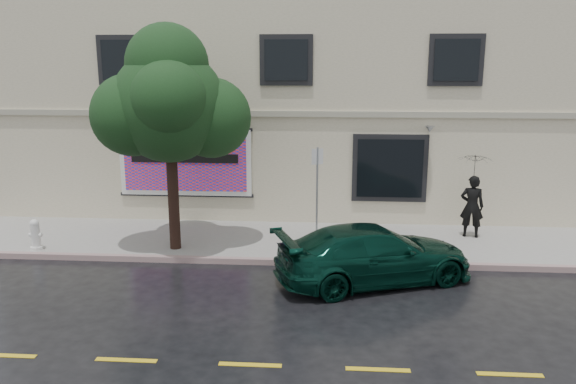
# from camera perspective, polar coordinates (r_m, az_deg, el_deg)

# --- Properties ---
(ground) EXTENTS (90.00, 90.00, 0.00)m
(ground) POSITION_cam_1_polar(r_m,az_deg,el_deg) (13.32, -1.78, -9.60)
(ground) COLOR black
(ground) RESTS_ON ground
(sidewalk) EXTENTS (20.00, 3.50, 0.15)m
(sidewalk) POSITION_cam_1_polar(r_m,az_deg,el_deg) (16.33, -0.62, -5.00)
(sidewalk) COLOR #9E9C95
(sidewalk) RESTS_ON ground
(curb) EXTENTS (20.00, 0.18, 0.16)m
(curb) POSITION_cam_1_polar(r_m,az_deg,el_deg) (14.68, -1.18, -7.10)
(curb) COLOR gray
(curb) RESTS_ON ground
(road_marking) EXTENTS (19.00, 0.12, 0.01)m
(road_marking) POSITION_cam_1_polar(r_m,az_deg,el_deg) (10.20, -3.87, -17.10)
(road_marking) COLOR gold
(road_marking) RESTS_ON ground
(building) EXTENTS (20.00, 8.12, 7.00)m
(building) POSITION_cam_1_polar(r_m,az_deg,el_deg) (21.33, 0.65, 8.62)
(building) COLOR beige
(building) RESTS_ON ground
(billboard) EXTENTS (4.30, 0.16, 2.20)m
(billboard) POSITION_cam_1_polar(r_m,az_deg,el_deg) (17.99, -10.41, 2.96)
(billboard) COLOR white
(billboard) RESTS_ON ground
(car) EXTENTS (5.15, 3.63, 1.37)m
(car) POSITION_cam_1_polar(r_m,az_deg,el_deg) (13.54, 8.75, -6.27)
(car) COLOR black
(car) RESTS_ON ground
(pedestrian) EXTENTS (0.74, 0.57, 1.83)m
(pedestrian) POSITION_cam_1_polar(r_m,az_deg,el_deg) (17.10, 18.18, -1.39)
(pedestrian) COLOR black
(pedestrian) RESTS_ON sidewalk
(umbrella) EXTENTS (1.09, 1.09, 0.75)m
(umbrella) POSITION_cam_1_polar(r_m,az_deg,el_deg) (16.85, 18.49, 2.87)
(umbrella) COLOR black
(umbrella) RESTS_ON pedestrian
(street_tree) EXTENTS (2.96, 2.96, 5.37)m
(street_tree) POSITION_cam_1_polar(r_m,az_deg,el_deg) (15.06, -11.99, 8.50)
(street_tree) COLOR black
(street_tree) RESTS_ON sidewalk
(fire_hydrant) EXTENTS (0.35, 0.33, 0.85)m
(fire_hydrant) POSITION_cam_1_polar(r_m,az_deg,el_deg) (16.73, -24.27, -3.99)
(fire_hydrant) COLOR silver
(fire_hydrant) RESTS_ON sidewalk
(sign_pole) EXTENTS (0.32, 0.14, 2.71)m
(sign_pole) POSITION_cam_1_polar(r_m,az_deg,el_deg) (15.65, 2.97, 0.61)
(sign_pole) COLOR #909498
(sign_pole) RESTS_ON sidewalk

